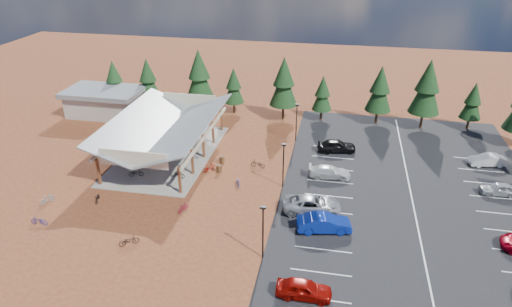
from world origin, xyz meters
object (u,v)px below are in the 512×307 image
bike_11 (183,207)px  trash_bin_1 (222,160)px  bike_10 (39,221)px  car_0 (304,289)px  lamp_post_0 (263,229)px  trash_bin_0 (219,169)px  bike_8 (98,198)px  bike_1 (145,151)px  bike_7 (193,134)px  car_1 (324,223)px  bike_15 (209,167)px  bike_5 (193,155)px  bike_3 (165,125)px  bike_4 (178,174)px  lamp_post_1 (283,162)px  car_4 (337,146)px  bike_6 (191,143)px  car_3 (329,172)px  bike_16 (258,164)px  bike_9 (47,199)px  car_8 (499,189)px  bike_14 (238,182)px  car_2 (312,204)px  lamp_post_2 (296,120)px  bike_12 (129,241)px  outbuilding (105,101)px  car_9 (487,160)px  bike_0 (136,173)px  bike_pavilion (166,126)px  bike_2 (156,137)px

bike_11 → trash_bin_1: bearing=105.5°
bike_10 → car_0: bearing=79.6°
lamp_post_0 → bike_10: bearing=178.5°
trash_bin_0 → bike_8: 13.49m
bike_1 → bike_7: size_ratio=0.86×
trash_bin_1 → car_1: 16.97m
bike_15 → bike_5: bearing=-9.1°
bike_3 → bike_4: bike_3 is taller
lamp_post_1 → trash_bin_1: size_ratio=5.71×
trash_bin_0 → bike_4: bike_4 is taller
bike_5 → car_4: car_4 is taller
bike_6 → car_3: size_ratio=0.37×
bike_16 → car_3: size_ratio=0.37×
trash_bin_1 → bike_6: size_ratio=0.52×
bike_9 → car_8: (45.53, 10.61, 0.22)m
bike_3 → bike_14: bearing=-140.2°
bike_10 → bike_15: 18.44m
lamp_post_0 → bike_6: bearing=123.4°
car_2 → car_4: car_2 is taller
bike_3 → bike_7: bike_7 is taller
lamp_post_2 → bike_9: bearing=-139.3°
bike_16 → bike_6: bearing=-100.7°
bike_6 → bike_7: 2.59m
bike_7 → car_2: size_ratio=0.31×
lamp_post_0 → trash_bin_0: (-7.64, 13.85, -2.53)m
car_1 → bike_4: bearing=56.2°
bike_12 → bike_16: 18.47m
bike_6 → bike_15: (4.10, -5.63, -0.07)m
bike_4 → bike_7: (-1.69, 10.47, 0.10)m
bike_4 → car_2: car_2 is taller
trash_bin_1 → car_3: car_3 is taller
lamp_post_2 → outbuilding: bearing=172.1°
trash_bin_1 → bike_4: size_ratio=0.54×
bike_6 → bike_10: 20.83m
bike_9 → car_8: size_ratio=0.41×
car_8 → car_9: bearing=172.2°
trash_bin_0 → car_1: size_ratio=0.18×
bike_12 → car_3: bearing=-81.0°
bike_0 → bike_15: bike_0 is taller
bike_14 → car_0: 17.55m
bike_5 → car_3: size_ratio=0.32×
car_8 → outbuilding: bearing=-108.7°
bike_pavilion → bike_16: size_ratio=11.18×
trash_bin_1 → car_4: car_4 is taller
bike_7 → bike_15: bearing=-156.7°
bike_0 → bike_3: 13.56m
trash_bin_1 → bike_2: (-10.17, 4.51, 0.10)m
bike_5 → bike_10: bike_5 is taller
car_8 → bike_12: bearing=-70.1°
lamp_post_2 → bike_14: 13.79m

